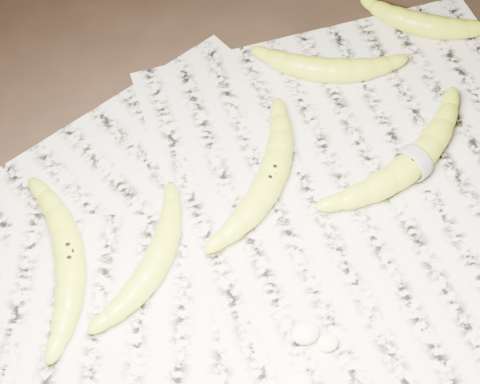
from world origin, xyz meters
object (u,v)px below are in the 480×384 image
object	(u,v)px
banana_left_a	(69,257)
banana_upper_a	(328,68)
banana_taped	(414,162)
banana_upper_b	(426,24)
banana_left_b	(156,261)
banana_center	(270,178)

from	to	relation	value
banana_left_a	banana_upper_a	bearing A→B (deg)	-61.29
banana_taped	banana_upper_b	bearing A→B (deg)	34.54
banana_left_b	banana_taped	distance (m)	0.36
banana_upper_a	banana_upper_b	bearing A→B (deg)	35.69
banana_center	banana_upper_b	size ratio (longest dim) A/B	1.24
banana_center	banana_upper_a	bearing A→B (deg)	-3.30
banana_upper_b	banana_taped	bearing A→B (deg)	-85.43
banana_left_a	banana_center	world-z (taller)	banana_center
banana_left_a	banana_left_b	bearing A→B (deg)	-106.53
banana_left_b	banana_upper_a	bearing A→B (deg)	-14.06
banana_left_b	banana_taped	size ratio (longest dim) A/B	0.74
banana_taped	banana_upper_b	xyz separation A→B (m)	(0.15, 0.22, -0.00)
banana_taped	banana_upper_b	world-z (taller)	banana_taped
banana_upper_a	banana_upper_b	xyz separation A→B (m)	(0.18, 0.03, -0.00)
banana_left_a	banana_left_b	xyz separation A→B (m)	(0.10, -0.04, -0.00)
banana_center	banana_upper_a	size ratio (longest dim) A/B	1.13
banana_left_b	banana_upper_b	size ratio (longest dim) A/B	1.04
banana_center	banana_upper_b	xyz separation A→B (m)	(0.33, 0.18, -0.00)
banana_upper_b	banana_center	bearing A→B (deg)	-114.15
banana_center	banana_taped	xyz separation A→B (m)	(0.19, -0.05, 0.00)
banana_left_a	banana_taped	xyz separation A→B (m)	(0.46, -0.03, 0.00)
banana_taped	banana_upper_a	xyz separation A→B (m)	(-0.03, 0.19, -0.00)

